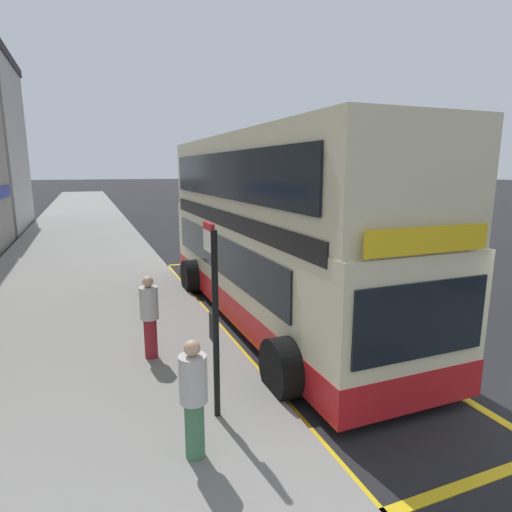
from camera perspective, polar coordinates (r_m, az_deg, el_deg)
name	(u,v)px	position (r m, az deg, el deg)	size (l,w,h in m)	color
ground_plane	(173,214)	(36.16, -11.11, 5.59)	(260.00, 260.00, 0.00)	black
pavement_near	(82,216)	(35.55, -22.30, 4.96)	(6.00, 76.00, 0.14)	gray
double_decker_bus	(273,235)	(10.33, 2.30, 2.81)	(3.29, 10.10, 4.40)	beige
bus_bay_markings	(265,313)	(11.01, 1.23, -7.67)	(2.90, 13.06, 0.01)	gold
bus_stop_sign	(214,307)	(5.97, -5.68, -6.77)	(0.09, 0.51, 2.77)	black
parked_car_silver_distant	(295,219)	(24.83, 5.23, 4.97)	(2.09, 4.20, 1.62)	#B2B5BA
parked_car_silver_behind	(196,195)	(48.17, -8.09, 8.09)	(2.09, 4.20, 1.62)	#B2B5BA
pedestrian_waiting_near_sign	(194,395)	(5.44, -8.37, -18.00)	(0.34, 0.34, 1.53)	#3F724C
pedestrian_further_back	(150,314)	(8.20, -14.10, -7.58)	(0.34, 0.34, 1.58)	maroon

